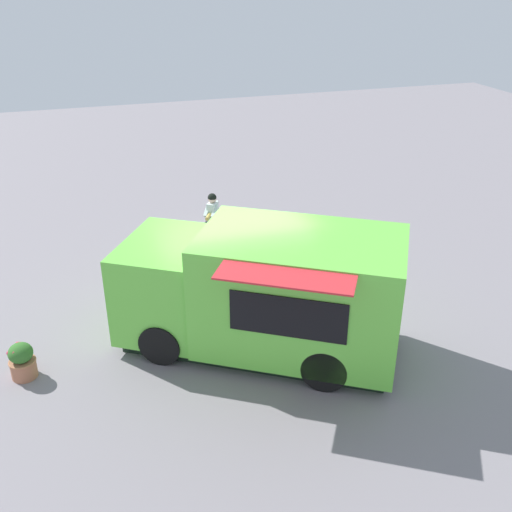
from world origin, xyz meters
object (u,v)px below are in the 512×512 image
at_px(person_customer, 212,213).
at_px(planter_flowering_far, 22,361).
at_px(food_truck, 264,294).
at_px(planter_flowering_side, 189,242).

relative_size(person_customer, planter_flowering_far, 1.36).
relative_size(food_truck, planter_flowering_far, 7.97).
height_order(planter_flowering_far, planter_flowering_side, planter_flowering_side).
distance_m(planter_flowering_far, planter_flowering_side, 5.02).
distance_m(food_truck, planter_flowering_far, 4.17).
xyz_separation_m(person_customer, planter_flowering_side, (0.97, 1.66, 0.03)).
height_order(person_customer, planter_flowering_far, person_customer).
bearing_deg(planter_flowering_far, person_customer, -130.74).
height_order(food_truck, planter_flowering_far, food_truck).
bearing_deg(planter_flowering_side, planter_flowering_far, 45.26).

